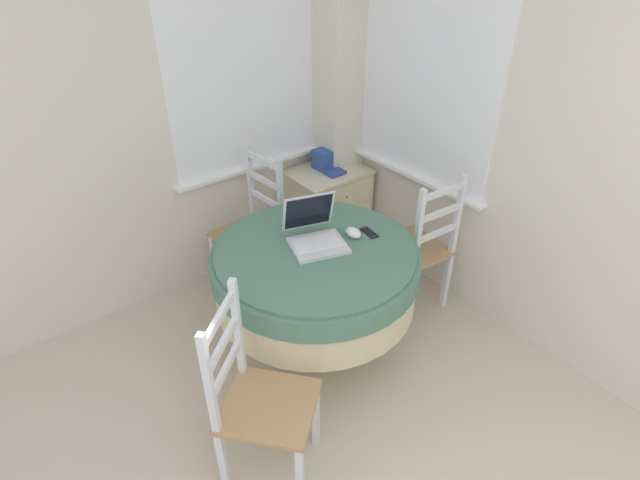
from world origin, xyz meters
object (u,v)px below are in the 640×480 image
at_px(storage_box, 327,158).
at_px(round_dining_table, 315,272).
at_px(dining_chair_near_right_window, 419,249).
at_px(book_on_cabinet, 331,170).
at_px(laptop, 315,233).
at_px(corner_cabinet, 328,210).
at_px(dining_chair_camera_near, 258,401).
at_px(computer_mouse, 353,233).
at_px(cell_phone, 369,232).
at_px(dining_chair_near_back_window, 252,229).

bearing_deg(storage_box, round_dining_table, -131.69).
xyz_separation_m(dining_chair_near_right_window, book_on_cabinet, (0.01, 0.92, 0.22)).
bearing_deg(laptop, corner_cabinet, 47.31).
bearing_deg(laptop, round_dining_table, -125.27).
distance_m(laptop, storage_box, 1.18).
distance_m(dining_chair_camera_near, storage_box, 2.06).
bearing_deg(dining_chair_camera_near, dining_chair_near_right_window, 14.77).
bearing_deg(round_dining_table, laptop, 54.73).
relative_size(computer_mouse, storage_box, 0.53).
relative_size(computer_mouse, cell_phone, 0.83).
distance_m(dining_chair_near_right_window, book_on_cabinet, 0.94).
distance_m(round_dining_table, dining_chair_camera_near, 0.82).
relative_size(computer_mouse, dining_chair_camera_near, 0.10).
distance_m(round_dining_table, book_on_cabinet, 1.18).
xyz_separation_m(dining_chair_near_back_window, book_on_cabinet, (0.73, 0.05, 0.22)).
bearing_deg(dining_chair_camera_near, computer_mouse, 24.55).
bearing_deg(dining_chair_near_back_window, book_on_cabinet, 3.92).
xyz_separation_m(laptop, storage_box, (0.79, 0.87, -0.08)).
bearing_deg(round_dining_table, book_on_cabinet, 46.76).
bearing_deg(cell_phone, book_on_cabinet, 63.11).
height_order(laptop, dining_chair_near_back_window, laptop).
distance_m(computer_mouse, dining_chair_near_right_window, 0.64).
relative_size(laptop, dining_chair_camera_near, 0.40).
bearing_deg(storage_box, dining_chair_camera_near, -137.32).
distance_m(cell_phone, book_on_cabinet, 1.03).
bearing_deg(round_dining_table, cell_phone, -10.21).
bearing_deg(dining_chair_near_right_window, storage_box, 87.96).
distance_m(dining_chair_near_back_window, book_on_cabinet, 0.77).
bearing_deg(storage_box, dining_chair_near_right_window, -92.04).
relative_size(computer_mouse, corner_cabinet, 0.16).
relative_size(round_dining_table, storage_box, 5.77).
relative_size(laptop, storage_box, 1.99).
distance_m(computer_mouse, dining_chair_camera_near, 1.05).
bearing_deg(laptop, dining_chair_near_right_window, -9.30).
xyz_separation_m(round_dining_table, dining_chair_near_back_window, (0.07, 0.80, -0.14)).
bearing_deg(dining_chair_camera_near, round_dining_table, 33.89).
bearing_deg(dining_chair_near_right_window, cell_phone, 179.84).
height_order(computer_mouse, storage_box, computer_mouse).
distance_m(computer_mouse, corner_cabinet, 1.16).
xyz_separation_m(dining_chair_camera_near, storage_box, (1.50, 1.38, 0.28)).
relative_size(corner_cabinet, book_on_cabinet, 3.21).
height_order(dining_chair_near_back_window, dining_chair_camera_near, same).
height_order(laptop, book_on_cabinet, laptop).
distance_m(dining_chair_near_back_window, dining_chair_near_right_window, 1.13).
height_order(cell_phone, book_on_cabinet, cell_phone).
height_order(cell_phone, corner_cabinet, cell_phone).
bearing_deg(dining_chair_near_back_window, cell_phone, -72.81).
height_order(dining_chair_camera_near, book_on_cabinet, dining_chair_camera_near).
relative_size(dining_chair_near_right_window, corner_cabinet, 1.50).
xyz_separation_m(laptop, dining_chair_near_right_window, (0.75, -0.12, -0.35)).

